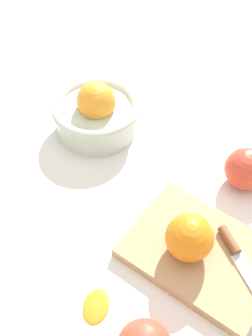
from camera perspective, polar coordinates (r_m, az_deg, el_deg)
The scene contains 7 objects.
ground_plane at distance 0.65m, azimuth 0.78°, elevation -7.14°, with size 2.40×2.40×0.00m, color silver.
bowl at distance 0.76m, azimuth -4.20°, elevation 7.75°, with size 0.16×0.16×0.11m.
cutting_board at distance 0.62m, azimuth 10.43°, elevation -11.66°, with size 0.21×0.16×0.02m, color tan.
orange_on_board at distance 0.58m, azimuth 8.65°, elevation -9.95°, with size 0.07×0.07×0.07m, color orange.
knife at distance 0.61m, azimuth 15.85°, elevation -12.33°, with size 0.14×0.09×0.01m.
apple_back_right at distance 0.70m, azimuth 16.55°, elevation -0.10°, with size 0.07×0.07×0.07m, color #D6422D.
citrus_peel at distance 0.58m, azimuth -4.25°, elevation -18.73°, with size 0.05×0.04×0.01m, color orange.
Camera 1 is at (0.22, -0.28, 0.55)m, focal length 43.35 mm.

